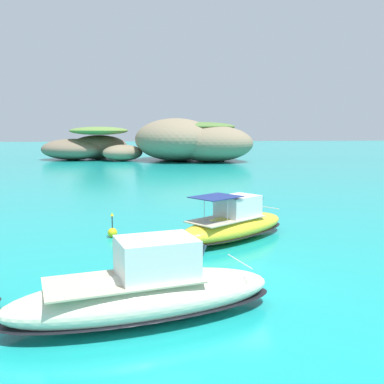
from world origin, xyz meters
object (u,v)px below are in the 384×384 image
(islet_small, at_px, (91,146))
(motorboat_yellow, at_px, (233,225))
(channel_buoy, at_px, (112,232))
(motorboat_cream, at_px, (145,292))
(islet_large, at_px, (192,141))

(islet_small, relative_size, motorboat_yellow, 2.83)
(channel_buoy, bearing_deg, motorboat_cream, -81.56)
(motorboat_cream, xyz_separation_m, channel_buoy, (-1.72, 11.61, -0.58))
(channel_buoy, bearing_deg, islet_small, 96.74)
(islet_large, relative_size, motorboat_cream, 2.85)
(islet_small, relative_size, channel_buoy, 15.91)
(motorboat_cream, distance_m, channel_buoy, 11.75)
(islet_large, bearing_deg, islet_small, 168.44)
(channel_buoy, bearing_deg, islet_large, 78.93)
(islet_large, height_order, channel_buoy, islet_large)
(islet_large, relative_size, islet_small, 1.18)
(islet_large, height_order, motorboat_yellow, islet_large)
(islet_large, xyz_separation_m, motorboat_yellow, (-5.33, -64.03, -2.92))
(motorboat_cream, relative_size, channel_buoy, 6.56)
(motorboat_yellow, bearing_deg, channel_buoy, 168.90)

